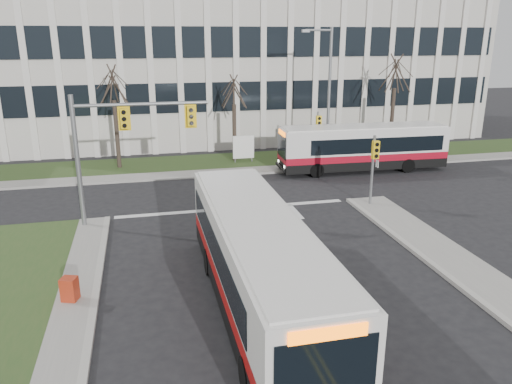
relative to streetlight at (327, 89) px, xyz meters
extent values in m
plane|color=black|center=(-8.03, -16.20, -5.19)|extent=(120.00, 120.00, 0.00)
cube|color=#9E9B93|center=(-3.03, -1.00, -5.12)|extent=(44.00, 1.60, 0.14)
cube|color=#2F4B20|center=(-3.03, 1.80, -5.13)|extent=(44.00, 5.00, 0.12)
cube|color=beige|center=(-3.03, 13.80, 0.81)|extent=(40.00, 16.00, 12.00)
cylinder|color=slate|center=(-15.33, -9.00, -2.09)|extent=(0.22, 0.22, 6.20)
cylinder|color=slate|center=(-12.33, -9.00, 0.51)|extent=(6.00, 0.16, 0.16)
cube|color=yellow|center=(-13.13, -9.15, -0.09)|extent=(0.34, 0.24, 0.92)
cube|color=yellow|center=(-10.13, -9.15, -0.09)|extent=(0.34, 0.24, 0.92)
cylinder|color=slate|center=(-0.83, -9.20, -3.29)|extent=(0.14, 0.14, 3.80)
cube|color=yellow|center=(-0.83, -9.40, -2.09)|extent=(0.34, 0.24, 0.92)
cylinder|color=slate|center=(-0.83, -0.70, -3.29)|extent=(0.14, 0.14, 3.80)
cube|color=yellow|center=(-0.83, -0.90, -2.09)|extent=(0.34, 0.24, 0.92)
cylinder|color=slate|center=(0.17, 0.00, -0.59)|extent=(0.20, 0.20, 9.20)
cylinder|color=slate|center=(-0.73, 0.00, 3.81)|extent=(1.80, 0.14, 0.14)
cube|color=slate|center=(-1.63, 0.00, 3.76)|extent=(0.50, 0.25, 0.18)
cylinder|color=slate|center=(-6.13, 1.30, -4.69)|extent=(0.08, 0.08, 1.00)
cylinder|color=slate|center=(-4.93, 1.30, -4.69)|extent=(0.08, 0.08, 1.00)
cube|color=white|center=(-5.53, 1.30, -3.99)|extent=(1.50, 0.12, 1.60)
cylinder|color=#42352B|center=(-14.03, 1.80, -2.88)|extent=(0.28, 0.28, 4.62)
cylinder|color=#42352B|center=(-6.03, 2.00, -3.15)|extent=(0.28, 0.28, 4.09)
cylinder|color=#42352B|center=(5.97, 1.80, -2.72)|extent=(0.28, 0.28, 4.95)
cube|color=#A72C15|center=(-15.11, -16.28, -4.72)|extent=(0.62, 0.59, 0.95)
camera|label=1|loc=(-12.38, -32.28, 3.48)|focal=35.00mm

